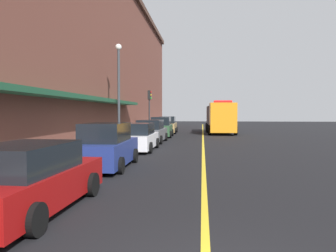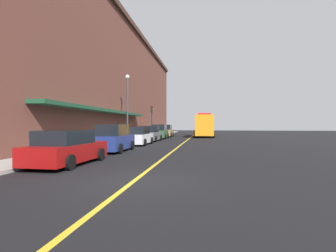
{
  "view_description": "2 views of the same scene",
  "coord_description": "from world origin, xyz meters",
  "px_view_note": "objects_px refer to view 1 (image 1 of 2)",
  "views": [
    {
      "loc": [
        -0.06,
        -4.06,
        2.28
      ],
      "look_at": [
        -2.67,
        20.96,
        1.24
      ],
      "focal_mm": 35.35,
      "sensor_mm": 36.0,
      "label": 1
    },
    {
      "loc": [
        2.34,
        -8.43,
        1.82
      ],
      "look_at": [
        -2.5,
        24.82,
        1.68
      ],
      "focal_mm": 28.71,
      "sensor_mm": 36.0,
      "label": 2
    }
  ],
  "objects_px": {
    "parked_car_4": "(161,128)",
    "utility_truck": "(220,118)",
    "parked_car_0": "(29,180)",
    "traffic_light_near": "(149,104)",
    "parked_car_5": "(168,125)",
    "parked_car_3": "(151,132)",
    "parking_meter_0": "(126,130)",
    "parked_car_2": "(138,138)",
    "street_lamp_left": "(119,82)",
    "parked_car_1": "(107,147)"
  },
  "relations": [
    {
      "from": "parked_car_3",
      "to": "parking_meter_0",
      "type": "distance_m",
      "value": 2.71
    },
    {
      "from": "parked_car_0",
      "to": "utility_truck",
      "type": "distance_m",
      "value": 30.09
    },
    {
      "from": "parked_car_1",
      "to": "parked_car_0",
      "type": "bearing_deg",
      "value": 178.94
    },
    {
      "from": "parked_car_4",
      "to": "utility_truck",
      "type": "distance_m",
      "value": 8.44
    },
    {
      "from": "parked_car_4",
      "to": "street_lamp_left",
      "type": "bearing_deg",
      "value": 162.96
    },
    {
      "from": "parked_car_2",
      "to": "parked_car_4",
      "type": "height_order",
      "value": "parked_car_4"
    },
    {
      "from": "parked_car_2",
      "to": "traffic_light_near",
      "type": "xyz_separation_m",
      "value": [
        -1.43,
        12.98,
        2.38
      ]
    },
    {
      "from": "street_lamp_left",
      "to": "parked_car_0",
      "type": "bearing_deg",
      "value": -82.94
    },
    {
      "from": "parked_car_5",
      "to": "parking_meter_0",
      "type": "xyz_separation_m",
      "value": [
        -1.49,
        -13.57,
        0.2
      ]
    },
    {
      "from": "parked_car_2",
      "to": "parked_car_1",
      "type": "bearing_deg",
      "value": 178.71
    },
    {
      "from": "parked_car_3",
      "to": "utility_truck",
      "type": "xyz_separation_m",
      "value": [
        5.81,
        11.81,
        0.85
      ]
    },
    {
      "from": "parked_car_5",
      "to": "utility_truck",
      "type": "xyz_separation_m",
      "value": [
        5.72,
        0.54,
        0.8
      ]
    },
    {
      "from": "parked_car_3",
      "to": "traffic_light_near",
      "type": "height_order",
      "value": "traffic_light_near"
    },
    {
      "from": "parked_car_4",
      "to": "traffic_light_near",
      "type": "xyz_separation_m",
      "value": [
        -1.44,
        1.93,
        2.29
      ]
    },
    {
      "from": "parked_car_1",
      "to": "parking_meter_0",
      "type": "height_order",
      "value": "parked_car_1"
    },
    {
      "from": "parked_car_1",
      "to": "parked_car_3",
      "type": "xyz_separation_m",
      "value": [
        0.02,
        11.61,
        -0.05
      ]
    },
    {
      "from": "parked_car_0",
      "to": "street_lamp_left",
      "type": "distance_m",
      "value": 16.35
    },
    {
      "from": "parked_car_3",
      "to": "traffic_light_near",
      "type": "relative_size",
      "value": 1.09
    },
    {
      "from": "parking_meter_0",
      "to": "traffic_light_near",
      "type": "relative_size",
      "value": 0.31
    },
    {
      "from": "parked_car_2",
      "to": "utility_truck",
      "type": "bearing_deg",
      "value": -18.72
    },
    {
      "from": "parked_car_0",
      "to": "parked_car_1",
      "type": "height_order",
      "value": "parked_car_1"
    },
    {
      "from": "parked_car_3",
      "to": "parked_car_5",
      "type": "height_order",
      "value": "parked_car_5"
    },
    {
      "from": "street_lamp_left",
      "to": "traffic_light_near",
      "type": "bearing_deg",
      "value": 86.0
    },
    {
      "from": "utility_truck",
      "to": "traffic_light_near",
      "type": "relative_size",
      "value": 2.11
    },
    {
      "from": "parked_car_0",
      "to": "traffic_light_near",
      "type": "distance_m",
      "value": 25.42
    },
    {
      "from": "parked_car_3",
      "to": "parking_meter_0",
      "type": "height_order",
      "value": "parked_car_3"
    },
    {
      "from": "parked_car_2",
      "to": "street_lamp_left",
      "type": "height_order",
      "value": "street_lamp_left"
    },
    {
      "from": "traffic_light_near",
      "to": "utility_truck",
      "type": "bearing_deg",
      "value": 30.58
    },
    {
      "from": "parked_car_1",
      "to": "utility_truck",
      "type": "relative_size",
      "value": 0.5
    },
    {
      "from": "parking_meter_0",
      "to": "street_lamp_left",
      "type": "distance_m",
      "value": 3.42
    },
    {
      "from": "parked_car_2",
      "to": "utility_truck",
      "type": "height_order",
      "value": "utility_truck"
    },
    {
      "from": "parked_car_4",
      "to": "street_lamp_left",
      "type": "height_order",
      "value": "street_lamp_left"
    },
    {
      "from": "parked_car_4",
      "to": "parking_meter_0",
      "type": "bearing_deg",
      "value": 167.86
    },
    {
      "from": "parked_car_0",
      "to": "parked_car_4",
      "type": "bearing_deg",
      "value": 0.71
    },
    {
      "from": "parked_car_0",
      "to": "parked_car_4",
      "type": "relative_size",
      "value": 1.07
    },
    {
      "from": "parked_car_5",
      "to": "street_lamp_left",
      "type": "bearing_deg",
      "value": 169.56
    },
    {
      "from": "parked_car_0",
      "to": "parked_car_4",
      "type": "height_order",
      "value": "parked_car_4"
    },
    {
      "from": "parked_car_3",
      "to": "parked_car_1",
      "type": "bearing_deg",
      "value": -178.92
    },
    {
      "from": "parked_car_0",
      "to": "traffic_light_near",
      "type": "relative_size",
      "value": 1.12
    },
    {
      "from": "parked_car_4",
      "to": "street_lamp_left",
      "type": "distance_m",
      "value": 8.58
    },
    {
      "from": "parked_car_4",
      "to": "parked_car_0",
      "type": "bearing_deg",
      "value": 178.18
    },
    {
      "from": "parked_car_1",
      "to": "traffic_light_near",
      "type": "xyz_separation_m",
      "value": [
        -1.32,
        19.19,
        2.3
      ]
    },
    {
      "from": "street_lamp_left",
      "to": "parking_meter_0",
      "type": "bearing_deg",
      "value": -35.33
    },
    {
      "from": "parked_car_2",
      "to": "street_lamp_left",
      "type": "bearing_deg",
      "value": 30.4
    },
    {
      "from": "utility_truck",
      "to": "parking_meter_0",
      "type": "xyz_separation_m",
      "value": [
        -7.21,
        -14.11,
        -0.6
      ]
    },
    {
      "from": "parked_car_3",
      "to": "traffic_light_near",
      "type": "bearing_deg",
      "value": 11.21
    },
    {
      "from": "parked_car_1",
      "to": "traffic_light_near",
      "type": "bearing_deg",
      "value": 3.12
    },
    {
      "from": "parked_car_2",
      "to": "parked_car_5",
      "type": "height_order",
      "value": "parked_car_5"
    },
    {
      "from": "parked_car_0",
      "to": "parked_car_2",
      "type": "bearing_deg",
      "value": 0.45
    },
    {
      "from": "parked_car_0",
      "to": "parked_car_4",
      "type": "xyz_separation_m",
      "value": [
        0.14,
        23.35,
        0.12
      ]
    }
  ]
}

